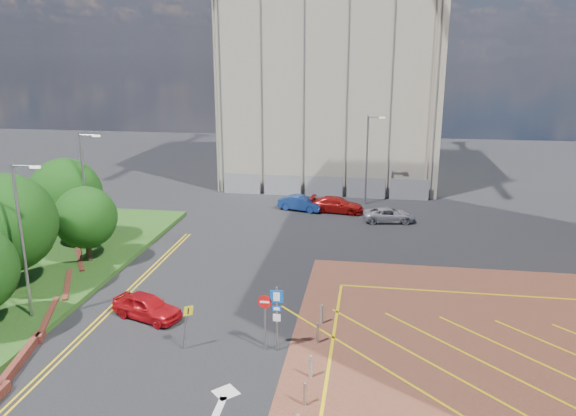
% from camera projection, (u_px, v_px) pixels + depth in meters
% --- Properties ---
extents(ground, '(140.00, 140.00, 0.00)m').
position_uv_depth(ground, '(262.00, 361.00, 25.25)').
color(ground, black).
rests_on(ground, ground).
extents(retaining_wall, '(6.06, 20.33, 0.40)m').
position_uv_depth(retaining_wall, '(45.00, 318.00, 28.83)').
color(retaining_wall, brown).
rests_on(retaining_wall, ground).
extents(tree_b, '(5.60, 5.60, 6.74)m').
position_uv_depth(tree_b, '(5.00, 223.00, 31.14)').
color(tree_b, '#3D2B1C').
rests_on(tree_b, grass_bed).
extents(tree_c, '(4.00, 4.00, 4.90)m').
position_uv_depth(tree_c, '(85.00, 217.00, 35.89)').
color(tree_c, '#3D2B1C').
rests_on(tree_c, grass_bed).
extents(tree_d, '(5.00, 5.00, 6.08)m').
position_uv_depth(tree_d, '(66.00, 194.00, 39.00)').
color(tree_d, '#3D2B1C').
rests_on(tree_d, grass_bed).
extents(lamp_left_near, '(1.53, 0.16, 8.00)m').
position_uv_depth(lamp_left_near, '(23.00, 236.00, 27.72)').
color(lamp_left_near, '#9EA0A8').
rests_on(lamp_left_near, grass_bed).
extents(lamp_left_far, '(1.53, 0.16, 8.00)m').
position_uv_depth(lamp_left_far, '(85.00, 187.00, 37.53)').
color(lamp_left_far, '#9EA0A8').
rests_on(lamp_left_far, grass_bed).
extents(lamp_back, '(1.53, 0.16, 8.00)m').
position_uv_depth(lamp_back, '(368.00, 157.00, 50.13)').
color(lamp_back, '#9EA0A8').
rests_on(lamp_back, ground).
extents(sign_cluster, '(1.17, 0.12, 3.20)m').
position_uv_depth(sign_cluster, '(272.00, 312.00, 25.62)').
color(sign_cluster, '#9EA0A8').
rests_on(sign_cluster, ground).
extents(warning_sign, '(0.62, 0.39, 2.25)m').
position_uv_depth(warning_sign, '(186.00, 322.00, 25.84)').
color(warning_sign, '#9EA0A8').
rests_on(warning_sign, ground).
extents(bollard_row, '(0.14, 11.14, 0.90)m').
position_uv_depth(bollard_row, '(309.00, 377.00, 23.20)').
color(bollard_row, '#9EA0A8').
rests_on(bollard_row, forecourt).
extents(construction_building, '(21.20, 19.20, 22.00)m').
position_uv_depth(construction_building, '(334.00, 75.00, 60.36)').
color(construction_building, '#A69D88').
rests_on(construction_building, ground).
extents(construction_fence, '(21.60, 0.06, 2.00)m').
position_uv_depth(construction_fence, '(334.00, 187.00, 53.39)').
color(construction_fence, gray).
rests_on(construction_fence, ground).
extents(car_red_left, '(4.16, 2.79, 1.32)m').
position_uv_depth(car_red_left, '(147.00, 306.00, 29.16)').
color(car_red_left, red).
rests_on(car_red_left, ground).
extents(car_blue_back, '(4.13, 2.32, 1.29)m').
position_uv_depth(car_blue_back, '(301.00, 203.00, 49.00)').
color(car_blue_back, navy).
rests_on(car_blue_back, ground).
extents(car_red_back, '(4.77, 2.40, 1.33)m').
position_uv_depth(car_red_back, '(337.00, 205.00, 48.43)').
color(car_red_back, '#A00F0D').
rests_on(car_red_back, ground).
extents(car_silver_back, '(4.39, 2.48, 1.16)m').
position_uv_depth(car_silver_back, '(389.00, 215.00, 45.73)').
color(car_silver_back, '#B9B9C0').
rests_on(car_silver_back, ground).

